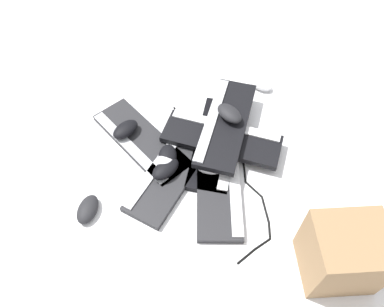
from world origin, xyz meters
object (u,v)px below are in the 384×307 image
object	(u,v)px
mouse_0	(166,164)
mouse_2	(166,169)
keyboard_2	(219,183)
keyboard_0	(141,141)
mouse_1	(261,84)
keyboard_5	(226,123)
mouse_4	(212,166)
mouse_6	(88,209)
mouse_7	(229,113)
mouse_3	(125,129)
cardboard_box	(343,253)
mouse_5	(168,157)
keyboard_4	(222,138)
keyboard_1	(172,171)
keyboard_3	(217,143)

from	to	relation	value
mouse_0	mouse_2	bearing A→B (deg)	175.79
keyboard_2	keyboard_0	bearing A→B (deg)	4.66
keyboard_0	mouse_1	xyz separation A→B (m)	(-0.20, -0.54, 0.01)
keyboard_5	mouse_2	size ratio (longest dim) A/B	4.22
mouse_1	mouse_4	xyz separation A→B (m)	(-0.09, 0.49, 0.03)
mouse_6	mouse_7	distance (m)	0.61
keyboard_5	mouse_3	bearing A→B (deg)	39.07
cardboard_box	mouse_2	bearing A→B (deg)	5.38
mouse_5	keyboard_4	bearing A→B (deg)	-63.74
keyboard_1	cardboard_box	world-z (taller)	cardboard_box
keyboard_0	mouse_6	xyz separation A→B (m)	(-0.06, 0.33, 0.01)
mouse_4	keyboard_5	bearing A→B (deg)	-106.56
keyboard_1	mouse_4	world-z (taller)	mouse_4
mouse_1	cardboard_box	bearing A→B (deg)	-38.87
keyboard_0	keyboard_1	world-z (taller)	same
keyboard_2	keyboard_3	size ratio (longest dim) A/B	0.96
keyboard_4	mouse_7	bearing A→B (deg)	-75.21
keyboard_5	mouse_7	world-z (taller)	mouse_7
keyboard_1	mouse_6	bearing A→B (deg)	67.52
mouse_6	cardboard_box	xyz separation A→B (m)	(-0.73, -0.33, 0.09)
mouse_4	mouse_6	world-z (taller)	mouse_4
keyboard_3	mouse_4	bearing A→B (deg)	117.70
mouse_2	mouse_7	size ratio (longest dim) A/B	1.00
mouse_2	mouse_3	world-z (taller)	same
mouse_1	cardboard_box	world-z (taller)	cardboard_box
mouse_5	mouse_7	distance (m)	0.28
mouse_4	mouse_5	distance (m)	0.16
keyboard_2	mouse_3	distance (m)	0.41
keyboard_1	keyboard_2	size ratio (longest dim) A/B	1.04
mouse_0	mouse_5	xyz separation A→B (m)	(0.01, -0.03, 0.00)
mouse_1	keyboard_0	bearing A→B (deg)	-106.69
keyboard_4	mouse_3	bearing A→B (deg)	31.76
mouse_6	cardboard_box	size ratio (longest dim) A/B	0.50
mouse_4	mouse_5	world-z (taller)	same
mouse_0	mouse_1	size ratio (longest dim) A/B	1.00
keyboard_1	mouse_7	world-z (taller)	mouse_7
keyboard_1	mouse_3	world-z (taller)	mouse_3
keyboard_2	mouse_2	xyz separation A→B (m)	(0.17, 0.09, 0.04)
mouse_2	cardboard_box	world-z (taller)	cardboard_box
mouse_4	cardboard_box	distance (m)	0.50
keyboard_5	keyboard_0	bearing A→B (deg)	44.10
cardboard_box	mouse_6	bearing A→B (deg)	24.07
keyboard_0	mouse_1	world-z (taller)	mouse_1
mouse_4	cardboard_box	xyz separation A→B (m)	(-0.49, 0.05, 0.06)
keyboard_5	mouse_6	distance (m)	0.58
keyboard_4	mouse_5	size ratio (longest dim) A/B	4.23
keyboard_2	mouse_5	bearing A→B (deg)	12.11
keyboard_3	cardboard_box	size ratio (longest dim) A/B	2.11
mouse_2	mouse_6	bearing A→B (deg)	163.81
mouse_1	keyboard_4	bearing A→B (deg)	-78.86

